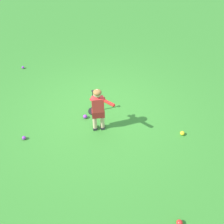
# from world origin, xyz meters

# --- Properties ---
(ground_plane) EXTENTS (40.00, 40.00, 0.00)m
(ground_plane) POSITION_xyz_m (0.00, 0.00, 0.00)
(ground_plane) COLOR #38842D
(child_batter) EXTENTS (0.55, 0.47, 1.08)m
(child_batter) POSITION_xyz_m (0.53, -0.12, 0.65)
(child_batter) COLOR #232328
(child_batter) RESTS_ON ground
(play_ball_far_left) EXTENTS (0.09, 0.09, 0.09)m
(play_ball_far_left) POSITION_xyz_m (0.55, -1.76, 0.04)
(play_ball_far_left) COLOR purple
(play_ball_far_left) RESTS_ON ground
(play_ball_by_bucket) EXTENTS (0.08, 0.08, 0.08)m
(play_ball_by_bucket) POSITION_xyz_m (-2.46, -2.01, 0.04)
(play_ball_by_bucket) COLOR purple
(play_ball_by_bucket) RESTS_ON ground
(play_ball_center_lawn) EXTENTS (0.10, 0.10, 0.10)m
(play_ball_center_lawn) POSITION_xyz_m (1.06, 1.64, 0.05)
(play_ball_center_lawn) COLOR yellow
(play_ball_center_lawn) RESTS_ON ground
(play_ball_behind_batter) EXTENTS (0.10, 0.10, 0.10)m
(play_ball_behind_batter) POSITION_xyz_m (0.12, -0.39, 0.05)
(play_ball_behind_batter) COLOR purple
(play_ball_behind_batter) RESTS_ON ground
(play_ball_midfield) EXTENTS (0.10, 0.10, 0.10)m
(play_ball_midfield) POSITION_xyz_m (2.91, 0.81, 0.05)
(play_ball_midfield) COLOR red
(play_ball_midfield) RESTS_ON ground
(batting_tee) EXTENTS (0.28, 0.28, 0.62)m
(batting_tee) POSITION_xyz_m (-0.08, -0.16, 0.10)
(batting_tee) COLOR black
(batting_tee) RESTS_ON ground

